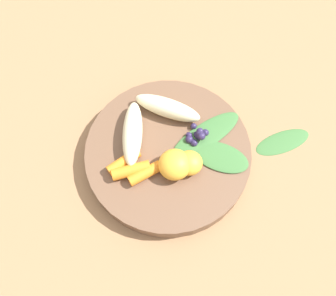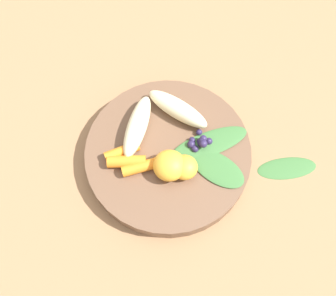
# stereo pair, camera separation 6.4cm
# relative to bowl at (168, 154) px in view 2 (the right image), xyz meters

# --- Properties ---
(ground_plane) EXTENTS (2.40, 2.40, 0.00)m
(ground_plane) POSITION_rel_bowl_xyz_m (0.00, 0.00, -0.02)
(ground_plane) COLOR #99704C
(bowl) EXTENTS (0.28, 0.28, 0.03)m
(bowl) POSITION_rel_bowl_xyz_m (0.00, 0.00, 0.00)
(bowl) COLOR brown
(bowl) RESTS_ON ground_plane
(banana_peeled_left) EXTENTS (0.11, 0.10, 0.03)m
(banana_peeled_left) POSITION_rel_bowl_xyz_m (0.02, -0.06, 0.03)
(banana_peeled_left) COLOR beige
(banana_peeled_left) RESTS_ON bowl
(banana_peeled_right) EXTENTS (0.07, 0.12, 0.03)m
(banana_peeled_right) POSITION_rel_bowl_xyz_m (-0.05, -0.05, 0.03)
(banana_peeled_right) COLOR beige
(banana_peeled_right) RESTS_ON bowl
(orange_segment_near) EXTENTS (0.04, 0.04, 0.03)m
(orange_segment_near) POSITION_rel_bowl_xyz_m (-0.00, 0.04, 0.03)
(orange_segment_near) COLOR #F4A833
(orange_segment_near) RESTS_ON bowl
(orange_segment_far) EXTENTS (0.05, 0.05, 0.04)m
(orange_segment_far) POSITION_rel_bowl_xyz_m (0.02, 0.03, 0.04)
(orange_segment_far) COLOR #F4A833
(orange_segment_far) RESTS_ON bowl
(carrot_front) EXTENTS (0.06, 0.03, 0.02)m
(carrot_front) POSITION_rel_bowl_xyz_m (0.06, -0.04, 0.02)
(carrot_front) COLOR orange
(carrot_front) RESTS_ON bowl
(carrot_mid_left) EXTENTS (0.06, 0.05, 0.02)m
(carrot_mid_left) POSITION_rel_bowl_xyz_m (0.07, -0.02, 0.03)
(carrot_mid_left) COLOR orange
(carrot_mid_left) RESTS_ON bowl
(carrot_mid_right) EXTENTS (0.06, 0.04, 0.02)m
(carrot_mid_right) POSITION_rel_bowl_xyz_m (0.06, -0.00, 0.02)
(carrot_mid_right) COLOR orange
(carrot_mid_right) RESTS_ON bowl
(blueberry_pile) EXTENTS (0.04, 0.04, 0.02)m
(blueberry_pile) POSITION_rel_bowl_xyz_m (-0.05, 0.02, 0.02)
(blueberry_pile) COLOR #2D234C
(blueberry_pile) RESTS_ON bowl
(coconut_shred_patch) EXTENTS (0.04, 0.04, 0.00)m
(coconut_shred_patch) POSITION_rel_bowl_xyz_m (-0.04, 0.05, 0.02)
(coconut_shred_patch) COLOR white
(coconut_shred_patch) RESTS_ON bowl
(kale_leaf_left) EXTENTS (0.08, 0.11, 0.01)m
(kale_leaf_left) POSITION_rel_bowl_xyz_m (-0.05, 0.07, 0.02)
(kale_leaf_left) COLOR #3D7038
(kale_leaf_left) RESTS_ON bowl
(kale_leaf_right) EXTENTS (0.14, 0.08, 0.01)m
(kale_leaf_right) POSITION_rel_bowl_xyz_m (-0.06, 0.03, 0.02)
(kale_leaf_right) COLOR #3D7038
(kale_leaf_right) RESTS_ON bowl
(kale_leaf_stray) EXTENTS (0.11, 0.08, 0.01)m
(kale_leaf_stray) POSITION_rel_bowl_xyz_m (-0.15, 0.14, -0.01)
(kale_leaf_stray) COLOR #3D7038
(kale_leaf_stray) RESTS_ON ground_plane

